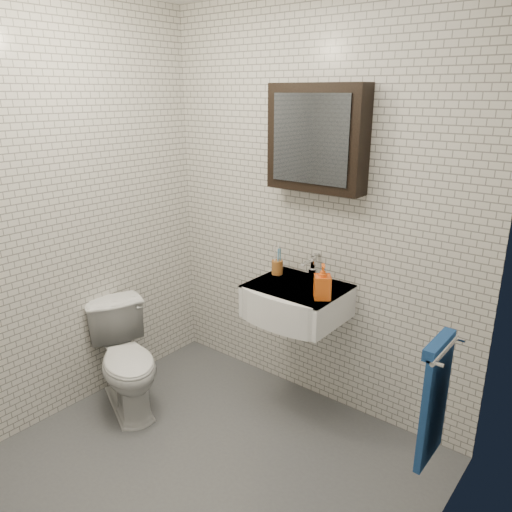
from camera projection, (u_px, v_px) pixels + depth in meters
The scene contains 9 objects.
ground at pixel (206, 469), 2.70m from camera, with size 2.20×2.00×0.01m, color #505258.
room_shell at pixel (195, 205), 2.24m from camera, with size 2.22×2.02×2.51m.
washbasin at pixel (293, 302), 2.98m from camera, with size 0.55×0.50×0.20m.
faucet at pixel (312, 268), 3.07m from camera, with size 0.06×0.20×0.15m.
mirror_cabinet at pixel (317, 138), 2.83m from camera, with size 0.60×0.15×0.60m.
towel_rail at pixel (435, 396), 2.12m from camera, with size 0.09×0.30×0.58m.
toothbrush_cup at pixel (277, 267), 3.15m from camera, with size 0.07×0.07×0.20m.
soap_bottle at pixel (323, 282), 2.76m from camera, with size 0.09×0.09×0.20m, color #E85018.
toilet at pixel (126, 360), 3.16m from camera, with size 0.37×0.65×0.67m, color white.
Camera 1 is at (1.59, -1.55, 1.96)m, focal length 35.00 mm.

